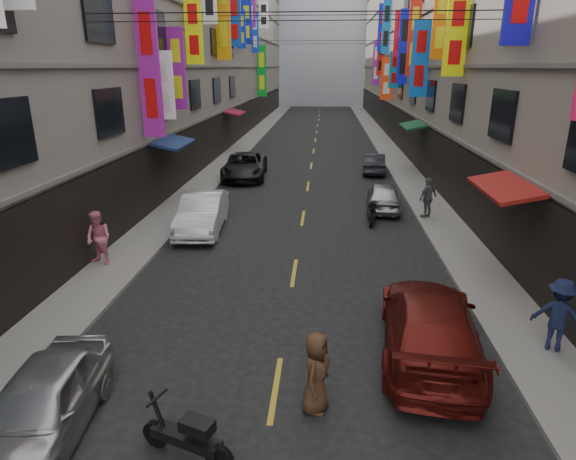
% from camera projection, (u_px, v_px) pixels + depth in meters
% --- Properties ---
extents(sidewalk_left, '(2.00, 90.00, 0.12)m').
position_uv_depth(sidewalk_left, '(239.00, 149.00, 38.77)').
color(sidewalk_left, slate).
rests_on(sidewalk_left, ground).
extents(sidewalk_right, '(2.00, 90.00, 0.12)m').
position_uv_depth(sidewalk_right, '(390.00, 151.00, 37.90)').
color(sidewalk_right, slate).
rests_on(sidewalk_right, ground).
extents(building_row_left, '(10.14, 90.00, 19.00)m').
position_uv_depth(building_row_left, '(157.00, 23.00, 36.17)').
color(building_row_left, gray).
rests_on(building_row_left, ground).
extents(building_row_right, '(10.14, 90.00, 19.00)m').
position_uv_depth(building_row_right, '(483.00, 21.00, 34.43)').
color(building_row_right, gray).
rests_on(building_row_right, ground).
extents(haze_block, '(18.00, 8.00, 22.00)m').
position_uv_depth(haze_block, '(322.00, 38.00, 82.02)').
color(haze_block, '#B3B9C7').
rests_on(haze_block, ground).
extents(shop_signage, '(14.00, 55.00, 11.90)m').
position_uv_depth(shop_signage, '(310.00, 19.00, 28.93)').
color(shop_signage, blue).
rests_on(shop_signage, ground).
extents(street_awnings, '(13.99, 35.20, 0.41)m').
position_uv_depth(street_awnings, '(279.00, 143.00, 22.38)').
color(street_awnings, '#144B19').
rests_on(street_awnings, ground).
extents(overhead_cables, '(14.00, 38.04, 1.24)m').
position_uv_depth(overhead_cables, '(310.00, 16.00, 24.20)').
color(overhead_cables, black).
rests_on(overhead_cables, ground).
extents(lane_markings, '(0.12, 80.20, 0.01)m').
position_uv_depth(lane_markings, '(312.00, 158.00, 35.52)').
color(lane_markings, gold).
rests_on(lane_markings, ground).
extents(scooter_crossing, '(1.73, 0.81, 1.14)m').
position_uv_depth(scooter_crossing, '(188.00, 437.00, 8.11)').
color(scooter_crossing, black).
rests_on(scooter_crossing, ground).
extents(scooter_far_right, '(0.53, 1.80, 1.14)m').
position_uv_depth(scooter_far_right, '(372.00, 213.00, 20.62)').
color(scooter_far_right, black).
rests_on(scooter_far_right, ground).
extents(car_left_near, '(1.95, 4.06, 1.34)m').
position_uv_depth(car_left_near, '(41.00, 406.00, 8.52)').
color(car_left_near, '#BABABF').
rests_on(car_left_near, ground).
extents(car_left_mid, '(1.92, 4.68, 1.51)m').
position_uv_depth(car_left_mid, '(202.00, 213.00, 19.50)').
color(car_left_mid, white).
rests_on(car_left_mid, ground).
extents(car_left_far, '(2.78, 5.45, 1.47)m').
position_uv_depth(car_left_far, '(245.00, 166.00, 28.81)').
color(car_left_far, black).
rests_on(car_left_far, ground).
extents(car_right_near, '(2.72, 5.44, 1.52)m').
position_uv_depth(car_right_near, '(429.00, 325.00, 11.03)').
color(car_right_near, maroon).
rests_on(car_right_near, ground).
extents(car_right_mid, '(1.84, 3.91, 1.29)m').
position_uv_depth(car_right_mid, '(384.00, 196.00, 22.46)').
color(car_right_mid, '#AEAFB3').
rests_on(car_right_mid, ground).
extents(car_right_far, '(1.57, 3.81, 1.23)m').
position_uv_depth(car_right_far, '(374.00, 163.00, 30.24)').
color(car_right_far, '#27272E').
rests_on(car_right_far, ground).
extents(pedestrian_lfar, '(1.03, 0.87, 1.81)m').
position_uv_depth(pedestrian_lfar, '(99.00, 238.00, 15.81)').
color(pedestrian_lfar, pink).
rests_on(pedestrian_lfar, sidewalk_left).
extents(pedestrian_rnear, '(1.28, 1.06, 1.76)m').
position_uv_depth(pedestrian_rnear, '(559.00, 315.00, 10.96)').
color(pedestrian_rnear, '#151C3A').
rests_on(pedestrian_rnear, sidewalk_right).
extents(pedestrian_rfar, '(1.17, 1.13, 1.77)m').
position_uv_depth(pedestrian_rfar, '(428.00, 198.00, 20.78)').
color(pedestrian_rfar, slate).
rests_on(pedestrian_rfar, sidewalk_right).
extents(pedestrian_crossing, '(0.77, 0.94, 1.67)m').
position_uv_depth(pedestrian_crossing, '(316.00, 373.00, 9.17)').
color(pedestrian_crossing, '#482D1C').
rests_on(pedestrian_crossing, ground).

